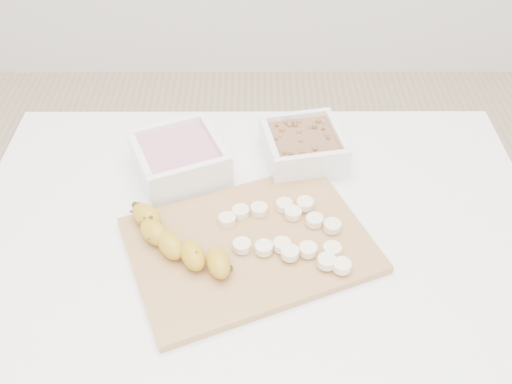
{
  "coord_description": "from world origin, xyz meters",
  "views": [
    {
      "loc": [
        -0.0,
        -0.67,
        1.47
      ],
      "look_at": [
        0.0,
        0.03,
        0.81
      ],
      "focal_mm": 40.0,
      "sensor_mm": 36.0,
      "label": 1
    }
  ],
  "objects_px": {
    "table": "(256,265)",
    "bowl_granola": "(303,147)",
    "cutting_board": "(250,245)",
    "bowl_yogurt": "(180,159)",
    "banana": "(180,242)"
  },
  "relations": [
    {
      "from": "table",
      "to": "bowl_granola",
      "type": "distance_m",
      "value": 0.24
    },
    {
      "from": "banana",
      "to": "cutting_board",
      "type": "bearing_deg",
      "value": -30.48
    },
    {
      "from": "table",
      "to": "bowl_yogurt",
      "type": "bearing_deg",
      "value": 134.31
    },
    {
      "from": "table",
      "to": "cutting_board",
      "type": "bearing_deg",
      "value": -103.91
    },
    {
      "from": "banana",
      "to": "bowl_granola",
      "type": "bearing_deg",
      "value": 9.62
    },
    {
      "from": "bowl_yogurt",
      "to": "banana",
      "type": "bearing_deg",
      "value": -84.4
    },
    {
      "from": "bowl_yogurt",
      "to": "bowl_granola",
      "type": "height_order",
      "value": "bowl_yogurt"
    },
    {
      "from": "bowl_yogurt",
      "to": "bowl_granola",
      "type": "distance_m",
      "value": 0.24
    },
    {
      "from": "table",
      "to": "cutting_board",
      "type": "distance_m",
      "value": 0.11
    },
    {
      "from": "bowl_yogurt",
      "to": "cutting_board",
      "type": "xyz_separation_m",
      "value": [
        0.13,
        -0.19,
        -0.03
      ]
    },
    {
      "from": "banana",
      "to": "table",
      "type": "bearing_deg",
      "value": -13.29
    },
    {
      "from": "table",
      "to": "bowl_yogurt",
      "type": "relative_size",
      "value": 4.92
    },
    {
      "from": "cutting_board",
      "to": "bowl_yogurt",
      "type": "bearing_deg",
      "value": 125.04
    },
    {
      "from": "bowl_granola",
      "to": "cutting_board",
      "type": "relative_size",
      "value": 0.44
    },
    {
      "from": "bowl_yogurt",
      "to": "cutting_board",
      "type": "distance_m",
      "value": 0.23
    }
  ]
}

